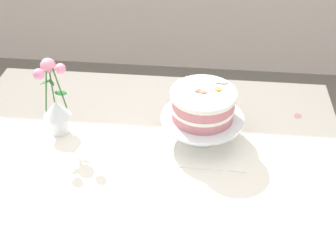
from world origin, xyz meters
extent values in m
cube|color=white|center=(0.00, 0.00, 0.72)|extent=(1.40, 1.00, 0.03)
cylinder|color=brown|center=(-0.60, 0.40, 0.35)|extent=(0.06, 0.06, 0.71)
cylinder|color=brown|center=(0.60, 0.40, 0.35)|extent=(0.06, 0.06, 0.71)
cube|color=white|center=(0.19, 0.08, 0.74)|extent=(0.32, 0.32, 0.00)
cylinder|color=silver|center=(0.19, 0.08, 0.75)|extent=(0.11, 0.11, 0.01)
cylinder|color=silver|center=(0.19, 0.08, 0.79)|extent=(0.03, 0.03, 0.07)
cylinder|color=silver|center=(0.19, 0.08, 0.83)|extent=(0.29, 0.29, 0.01)
cylinder|color=#CC7A84|center=(0.19, 0.08, 0.86)|extent=(0.21, 0.21, 0.04)
cylinder|color=white|center=(0.19, 0.08, 0.88)|extent=(0.22, 0.22, 0.01)
cylinder|color=#CC7A84|center=(0.19, 0.08, 0.91)|extent=(0.21, 0.21, 0.04)
cylinder|color=white|center=(0.19, 0.08, 0.93)|extent=(0.22, 0.22, 0.02)
ellipsoid|color=pink|center=(0.26, 0.15, 0.95)|extent=(0.04, 0.02, 0.01)
ellipsoid|color=#E56B51|center=(0.17, 0.09, 0.95)|extent=(0.03, 0.03, 0.01)
ellipsoid|color=orange|center=(0.24, 0.10, 0.95)|extent=(0.04, 0.04, 0.01)
ellipsoid|color=pink|center=(0.23, 0.15, 0.95)|extent=(0.03, 0.04, 0.01)
ellipsoid|color=#E56B51|center=(0.18, 0.08, 0.95)|extent=(0.04, 0.03, 0.00)
cylinder|color=silver|center=(-0.33, 0.07, 0.78)|extent=(0.06, 0.06, 0.07)
cone|color=silver|center=(-0.33, 0.07, 0.84)|extent=(0.10, 0.10, 0.06)
cylinder|color=#2D6028|center=(-0.30, 0.07, 0.93)|extent=(0.03, 0.01, 0.16)
sphere|color=pink|center=(-0.29, 0.07, 1.01)|extent=(0.04, 0.04, 0.04)
ellipsoid|color=#236B2D|center=(-0.30, 0.07, 0.91)|extent=(0.05, 0.02, 0.01)
cylinder|color=#2D6028|center=(-0.33, 0.09, 0.93)|extent=(0.01, 0.02, 0.15)
sphere|color=pink|center=(-0.34, 0.10, 1.00)|extent=(0.05, 0.05, 0.05)
ellipsoid|color=#236B2D|center=(-0.33, 0.08, 0.95)|extent=(0.04, 0.05, 0.02)
cylinder|color=#2D6028|center=(-0.34, 0.05, 0.93)|extent=(0.02, 0.03, 0.15)
sphere|color=pink|center=(-0.35, 0.04, 1.00)|extent=(0.04, 0.04, 0.04)
ellipsoid|color=#236B2D|center=(-0.34, 0.06, 0.96)|extent=(0.04, 0.05, 0.01)
ellipsoid|color=pink|center=(0.55, 0.26, 0.74)|extent=(0.04, 0.04, 0.01)
camera|label=1|loc=(0.20, -1.20, 1.78)|focal=48.70mm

